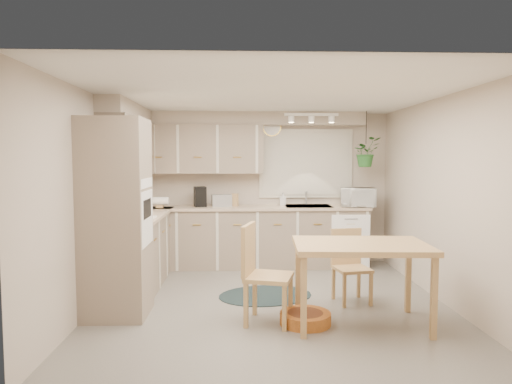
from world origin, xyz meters
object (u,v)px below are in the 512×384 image
at_px(braided_rug, 265,295).
at_px(dining_table, 360,284).
at_px(chair_back, 352,267).
at_px(chair_left, 269,274).
at_px(pet_bed, 305,318).
at_px(microwave, 358,195).

bearing_deg(braided_rug, dining_table, -47.68).
xyz_separation_m(dining_table, chair_back, (0.09, 0.70, 0.01)).
bearing_deg(chair_left, dining_table, 100.28).
xyz_separation_m(dining_table, chair_left, (-0.92, 0.08, 0.09)).
distance_m(chair_left, chair_back, 1.19).
relative_size(chair_back, pet_bed, 1.63).
xyz_separation_m(braided_rug, pet_bed, (0.35, -0.97, 0.06)).
height_order(dining_table, chair_left, chair_left).
height_order(chair_back, braided_rug, chair_back).
bearing_deg(pet_bed, microwave, 64.44).
relative_size(pet_bed, microwave, 1.00).
height_order(braided_rug, microwave, microwave).
height_order(dining_table, microwave, microwave).
bearing_deg(braided_rug, chair_back, -16.53).
relative_size(dining_table, microwave, 2.54).
relative_size(chair_back, microwave, 1.62).
distance_m(chair_back, braided_rug, 1.12).
relative_size(dining_table, chair_back, 1.56).
bearing_deg(chair_back, microwave, -116.68).
distance_m(chair_left, microwave, 2.88).
bearing_deg(microwave, dining_table, -93.22).
relative_size(dining_table, pet_bed, 2.54).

